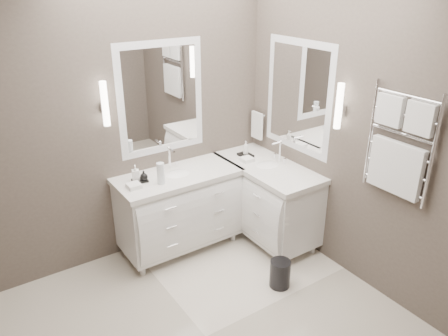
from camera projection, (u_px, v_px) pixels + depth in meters
wall_back at (118, 126)px, 4.07m from camera, size 3.20×0.01×2.70m
wall_front at (393, 319)px, 1.79m from camera, size 3.20×0.01×2.70m
wall_right at (362, 139)px, 3.75m from camera, size 0.01×3.00×2.70m
vanity_back at (179, 206)px, 4.44m from camera, size 1.24×0.59×0.97m
vanity_right at (266, 196)px, 4.64m from camera, size 0.59×1.24×0.97m
mirror_back at (161, 98)px, 4.20m from camera, size 0.90×0.02×1.10m
mirror_right at (298, 97)px, 4.26m from camera, size 0.02×0.90×1.10m
sconce_back at (105, 105)px, 3.84m from camera, size 0.06×0.06×0.40m
sconce_right at (339, 107)px, 3.77m from camera, size 0.06×0.06×0.40m
towel_bar_corner at (257, 125)px, 4.84m from camera, size 0.03×0.22×0.30m
towel_ladder at (399, 150)px, 3.40m from camera, size 0.06×0.58×0.90m
waste_bin at (280, 274)px, 4.00m from camera, size 0.21×0.21×0.27m
amenity_tray_back at (140, 181)px, 4.12m from camera, size 0.16×0.13×0.02m
amenity_tray_right at (245, 155)px, 4.70m from camera, size 0.12×0.16×0.02m
water_bottle at (161, 173)px, 4.05m from camera, size 0.09×0.09×0.21m
soap_bottle_a at (135, 173)px, 4.09m from camera, size 0.08×0.08×0.15m
soap_bottle_b at (144, 175)px, 4.09m from camera, size 0.08×0.08×0.09m
soap_bottle_c at (246, 148)px, 4.66m from camera, size 0.06×0.06×0.15m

